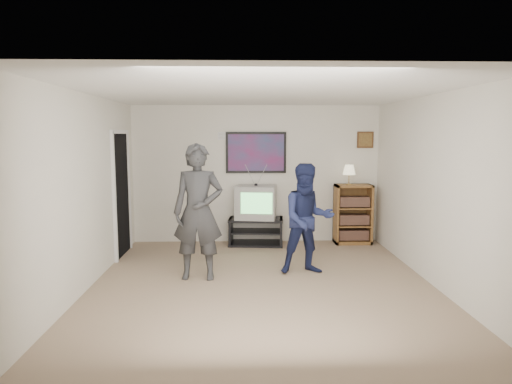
{
  "coord_description": "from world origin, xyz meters",
  "views": [
    {
      "loc": [
        -0.27,
        -5.83,
        1.98
      ],
      "look_at": [
        -0.06,
        0.7,
        1.15
      ],
      "focal_mm": 32.0,
      "sensor_mm": 36.0,
      "label": 1
    }
  ],
  "objects": [
    {
      "name": "poster",
      "position": [
        0.0,
        2.48,
        1.65
      ],
      "size": [
        1.1,
        0.03,
        0.75
      ],
      "primitive_type": "cube",
      "color": "black",
      "rests_on": "room_shell"
    },
    {
      "name": "bookshelf",
      "position": [
        1.76,
        2.28,
        0.54
      ],
      "size": [
        0.66,
        0.38,
        1.08
      ],
      "primitive_type": null,
      "color": "brown",
      "rests_on": "room_shell"
    },
    {
      "name": "doorway",
      "position": [
        -2.23,
        1.6,
        1.0
      ],
      "size": [
        0.03,
        0.85,
        2.0
      ],
      "primitive_type": "cube",
      "color": "black",
      "rests_on": "room_shell"
    },
    {
      "name": "crt_television",
      "position": [
        -0.01,
        2.23,
        0.78
      ],
      "size": [
        0.78,
        0.69,
        0.59
      ],
      "primitive_type": null,
      "rotation": [
        0.0,
        0.0,
        -0.14
      ],
      "color": "#979893",
      "rests_on": "media_stand"
    },
    {
      "name": "controller_right",
      "position": [
        0.71,
        0.78,
        1.1
      ],
      "size": [
        0.05,
        0.12,
        0.03
      ],
      "primitive_type": "cube",
      "rotation": [
        0.0,
        0.0,
        -0.15
      ],
      "color": "white",
      "rests_on": "person_short"
    },
    {
      "name": "person_short",
      "position": [
        0.67,
        0.5,
        0.79
      ],
      "size": [
        0.83,
        0.68,
        1.57
      ],
      "primitive_type": "imported",
      "rotation": [
        0.0,
        0.0,
        0.11
      ],
      "color": "#192045",
      "rests_on": "room_shell"
    },
    {
      "name": "room_shell",
      "position": [
        0.0,
        0.35,
        1.25
      ],
      "size": [
        4.51,
        5.0,
        2.51
      ],
      "color": "#7D644F",
      "rests_on": "ground"
    },
    {
      "name": "air_vent",
      "position": [
        -0.55,
        2.48,
        1.95
      ],
      "size": [
        0.28,
        0.02,
        0.14
      ],
      "primitive_type": "cube",
      "color": "white",
      "rests_on": "room_shell"
    },
    {
      "name": "small_picture",
      "position": [
        2.0,
        2.48,
        1.88
      ],
      "size": [
        0.3,
        0.03,
        0.3
      ],
      "primitive_type": "cube",
      "color": "#453016",
      "rests_on": "room_shell"
    },
    {
      "name": "person_tall",
      "position": [
        -0.86,
        0.31,
        0.93
      ],
      "size": [
        0.69,
        0.47,
        1.86
      ],
      "primitive_type": "imported",
      "rotation": [
        0.0,
        0.0,
        -0.03
      ],
      "color": "#2E2F31",
      "rests_on": "room_shell"
    },
    {
      "name": "table_lamp",
      "position": [
        1.66,
        2.25,
        1.26
      ],
      "size": [
        0.23,
        0.23,
        0.36
      ],
      "primitive_type": null,
      "color": "#FFF3C1",
      "rests_on": "bookshelf"
    },
    {
      "name": "media_stand",
      "position": [
        -0.01,
        2.23,
        0.24
      ],
      "size": [
        1.01,
        0.61,
        0.48
      ],
      "rotation": [
        0.0,
        0.0,
        -0.08
      ],
      "color": "black",
      "rests_on": "room_shell"
    },
    {
      "name": "controller_left",
      "position": [
        -0.88,
        0.47,
        1.13
      ],
      "size": [
        0.04,
        0.12,
        0.04
      ],
      "primitive_type": "cube",
      "rotation": [
        0.0,
        0.0,
        0.0
      ],
      "color": "white",
      "rests_on": "person_tall"
    }
  ]
}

